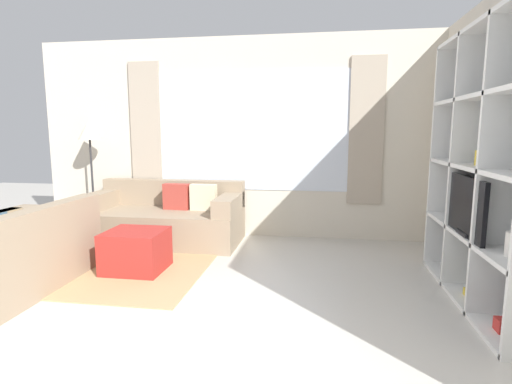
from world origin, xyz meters
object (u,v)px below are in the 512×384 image
at_px(couch_main, 166,219).
at_px(ottoman, 136,251).
at_px(shelving_unit, 489,171).
at_px(couch_side, 15,256).
at_px(floor_lamp, 90,139).

xyz_separation_m(couch_main, ottoman, (0.13, -1.15, -0.08)).
height_order(shelving_unit, ottoman, shelving_unit).
bearing_deg(couch_main, couch_side, -114.15).
relative_size(shelving_unit, couch_main, 1.15).
height_order(ottoman, floor_lamp, floor_lamp).
bearing_deg(shelving_unit, floor_lamp, 160.43).
height_order(shelving_unit, floor_lamp, shelving_unit).
bearing_deg(couch_main, shelving_unit, -22.55).
xyz_separation_m(shelving_unit, couch_side, (-4.15, -0.34, -0.82)).
bearing_deg(shelving_unit, couch_main, 157.45).
height_order(couch_side, floor_lamp, floor_lamp).
xyz_separation_m(ottoman, floor_lamp, (-1.27, 1.35, 1.13)).
relative_size(couch_main, ottoman, 3.38).
relative_size(couch_main, floor_lamp, 1.25).
height_order(shelving_unit, couch_main, shelving_unit).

